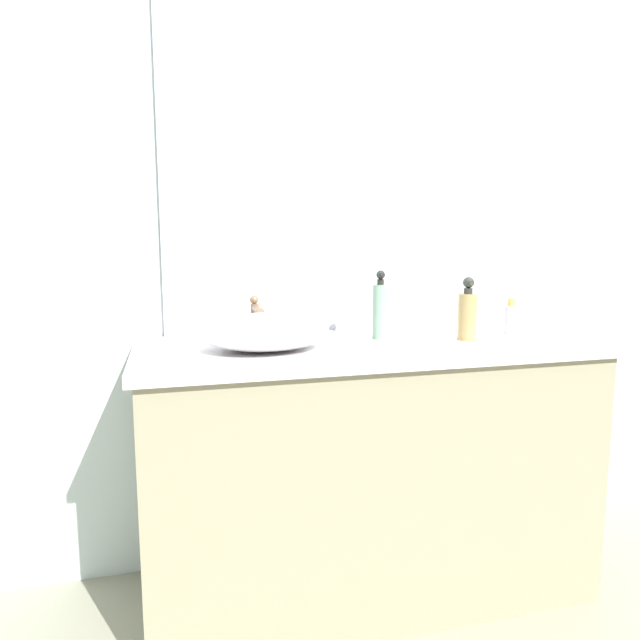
# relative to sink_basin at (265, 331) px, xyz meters

# --- Properties ---
(bathroom_wall_rear) EXTENTS (6.00, 0.06, 2.60)m
(bathroom_wall_rear) POSITION_rel_sink_basin_xyz_m (0.44, 0.35, 0.41)
(bathroom_wall_rear) COLOR silver
(bathroom_wall_rear) RESTS_ON ground
(vanity_counter) EXTENTS (1.44, 0.57, 0.84)m
(vanity_counter) POSITION_rel_sink_basin_xyz_m (0.34, 0.03, -0.47)
(vanity_counter) COLOR gray
(vanity_counter) RESTS_ON ground
(wall_mirror_panel) EXTENTS (1.26, 0.01, 1.24)m
(wall_mirror_panel) POSITION_rel_sink_basin_xyz_m (0.34, 0.31, 0.57)
(wall_mirror_panel) COLOR #B2BCC6
(wall_mirror_panel) RESTS_ON vanity_counter
(sink_basin) EXTENTS (0.38, 0.32, 0.11)m
(sink_basin) POSITION_rel_sink_basin_xyz_m (0.00, 0.00, 0.00)
(sink_basin) COLOR silver
(sink_basin) RESTS_ON vanity_counter
(faucet) EXTENTS (0.03, 0.15, 0.14)m
(faucet) POSITION_rel_sink_basin_xyz_m (0.00, 0.17, 0.03)
(faucet) COLOR brown
(faucet) RESTS_ON vanity_counter
(soap_dispenser) EXTENTS (0.05, 0.05, 0.22)m
(soap_dispenser) POSITION_rel_sink_basin_xyz_m (0.39, 0.08, 0.04)
(soap_dispenser) COLOR gray
(soap_dispenser) RESTS_ON vanity_counter
(lotion_bottle) EXTENTS (0.05, 0.05, 0.12)m
(lotion_bottle) POSITION_rel_sink_basin_xyz_m (0.85, 0.05, 0.00)
(lotion_bottle) COLOR silver
(lotion_bottle) RESTS_ON vanity_counter
(perfume_bottle) EXTENTS (0.06, 0.06, 0.20)m
(perfume_bottle) POSITION_rel_sink_basin_xyz_m (0.65, -0.01, 0.03)
(perfume_bottle) COLOR tan
(perfume_bottle) RESTS_ON vanity_counter
(candle_jar) EXTENTS (0.05, 0.05, 0.03)m
(candle_jar) POSITION_rel_sink_basin_xyz_m (-0.28, 0.05, -0.04)
(candle_jar) COLOR silver
(candle_jar) RESTS_ON vanity_counter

